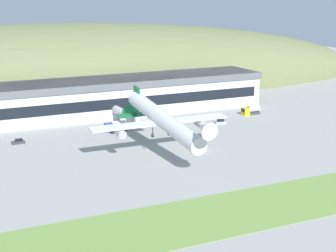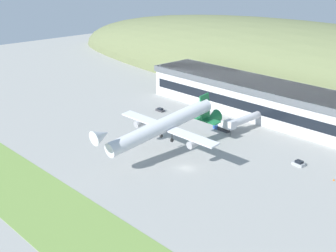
{
  "view_description": "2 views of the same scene",
  "coord_description": "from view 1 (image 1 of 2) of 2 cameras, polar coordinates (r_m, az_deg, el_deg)",
  "views": [
    {
      "loc": [
        -73.89,
        -130.83,
        43.97
      ],
      "look_at": [
        -10.23,
        0.51,
        8.13
      ],
      "focal_mm": 60.0,
      "sensor_mm": 36.0,
      "label": 1
    },
    {
      "loc": [
        86.36,
        -87.79,
        57.76
      ],
      "look_at": [
        -10.66,
        2.62,
        9.54
      ],
      "focal_mm": 50.0,
      "sensor_mm": 36.0,
      "label": 2
    }
  ],
  "objects": [
    {
      "name": "service_car_0",
      "position": [
        187.85,
        5.32,
        0.41
      ],
      "size": [
        3.83,
        2.22,
        1.65
      ],
      "color": "#999EA3",
      "rests_on": "ground_plane"
    },
    {
      "name": "box_truck",
      "position": [
        178.33,
        -5.35,
        -0.03
      ],
      "size": [
        7.0,
        2.82,
        3.25
      ],
      "color": "#264C99",
      "rests_on": "ground_plane"
    },
    {
      "name": "grass_strip_foreground",
      "position": [
        124.19,
        12.85,
        -7.28
      ],
      "size": [
        412.63,
        20.34,
        0.08
      ],
      "primitive_type": "cube",
      "color": "#759947",
      "rests_on": "ground_plane"
    },
    {
      "name": "traffic_cone_0",
      "position": [
        193.16,
        8.56,
        0.57
      ],
      "size": [
        0.52,
        0.52,
        0.58
      ],
      "color": "orange",
      "rests_on": "ground_plane"
    },
    {
      "name": "cargo_airplane",
      "position": [
        150.56,
        -0.59,
        0.61
      ],
      "size": [
        39.83,
        50.18,
        11.7
      ],
      "color": "silver"
    },
    {
      "name": "service_car_1",
      "position": [
        169.0,
        -14.95,
        -1.56
      ],
      "size": [
        3.73,
        1.71,
        1.41
      ],
      "color": "#333338",
      "rests_on": "ground_plane"
    },
    {
      "name": "terminal_building",
      "position": [
        200.9,
        -5.91,
        3.21
      ],
      "size": [
        115.56,
        20.82,
        12.9
      ],
      "color": "silver",
      "rests_on": "ground_plane"
    },
    {
      "name": "ground_plane",
      "position": [
        156.55,
        3.45,
        -2.54
      ],
      "size": [
        458.48,
        458.48,
        0.0
      ],
      "primitive_type": "plane",
      "color": "#9E9E99"
    },
    {
      "name": "fuel_truck",
      "position": [
        203.05,
        8.43,
        1.59
      ],
      "size": [
        6.75,
        2.58,
        3.33
      ],
      "color": "gold",
      "rests_on": "ground_plane"
    },
    {
      "name": "jetway_0",
      "position": [
        183.27,
        -4.31,
        1.16
      ],
      "size": [
        3.38,
        17.19,
        5.43
      ],
      "color": "silver",
      "rests_on": "ground_plane"
    },
    {
      "name": "hill_backdrop",
      "position": [
        245.48,
        -13.51,
        3.09
      ],
      "size": [
        352.32,
        75.13,
        59.8
      ],
      "primitive_type": "ellipsoid",
      "color": "#667047",
      "rests_on": "ground_plane"
    }
  ]
}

